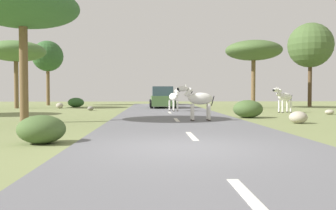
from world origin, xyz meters
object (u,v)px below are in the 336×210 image
(car_1, at_px, (162,98))
(tree_4, at_px, (23,8))
(zebra_2, at_px, (198,99))
(rock_1, at_px, (298,117))
(tree_3, at_px, (310,46))
(rock_2, at_px, (329,112))
(zebra_1, at_px, (284,97))
(bush_2, at_px, (248,109))
(car_0, at_px, (162,97))
(tree_2, at_px, (254,51))
(zebra_0, at_px, (174,97))
(bush_0, at_px, (76,102))
(rock_4, at_px, (60,106))
(tree_5, at_px, (16,52))
(bush_1, at_px, (41,129))
(tree_7, at_px, (48,56))
(rock_0, at_px, (91,108))

(car_1, height_order, tree_4, tree_4)
(zebra_2, distance_m, rock_1, 4.23)
(zebra_2, xyz_separation_m, rock_1, (4.04, -1.00, -0.75))
(tree_3, distance_m, tree_4, 26.05)
(rock_2, bearing_deg, zebra_1, 133.74)
(bush_2, bearing_deg, car_0, 101.08)
(car_1, bearing_deg, tree_3, 10.31)
(car_0, relative_size, tree_3, 0.57)
(tree_2, bearing_deg, car_1, -176.10)
(tree_3, height_order, rock_1, tree_3)
(zebra_1, distance_m, tree_2, 8.22)
(zebra_0, bearing_deg, bush_0, -64.38)
(bush_2, bearing_deg, zebra_1, 51.80)
(car_0, xyz_separation_m, rock_2, (9.35, -16.83, -0.70))
(rock_2, height_order, rock_4, rock_4)
(zebra_2, xyz_separation_m, tree_2, (6.57, 14.23, 3.82))
(rock_1, bearing_deg, rock_4, 132.34)
(tree_5, height_order, bush_0, tree_5)
(bush_1, bearing_deg, tree_3, 53.04)
(zebra_2, distance_m, tree_5, 19.76)
(bush_1, distance_m, rock_1, 10.39)
(zebra_2, xyz_separation_m, rock_2, (8.41, 4.92, -0.86))
(zebra_0, xyz_separation_m, tree_4, (-6.86, -8.50, 3.81))
(car_1, xyz_separation_m, tree_7, (-11.44, 7.61, 4.14))
(tree_5, xyz_separation_m, rock_2, (21.57, -9.37, -4.51))
(bush_1, height_order, rock_1, bush_1)
(zebra_1, height_order, rock_2, zebra_1)
(bush_1, bearing_deg, tree_2, 61.24)
(car_0, bearing_deg, bush_0, -146.54)
(zebra_1, height_order, bush_1, zebra_1)
(tree_7, relative_size, bush_0, 4.66)
(zebra_2, relative_size, tree_4, 0.30)
(zebra_1, distance_m, car_0, 16.54)
(tree_2, bearing_deg, rock_4, -178.94)
(tree_5, xyz_separation_m, bush_2, (16.01, -11.91, -4.21))
(tree_2, bearing_deg, car_0, 134.98)
(rock_0, bearing_deg, tree_7, 119.48)
(tree_3, xyz_separation_m, rock_2, (-4.09, -11.60, -5.47))
(car_1, height_order, rock_1, car_1)
(zebra_0, bearing_deg, rock_0, -40.50)
(car_0, xyz_separation_m, car_1, (-0.24, -8.05, 0.00))
(tree_2, xyz_separation_m, tree_4, (-13.97, -14.51, -0.02))
(zebra_1, relative_size, bush_2, 1.10)
(tree_3, bearing_deg, zebra_1, -122.32)
(tree_7, bearing_deg, bush_0, -52.66)
(zebra_2, bearing_deg, zebra_0, -0.97)
(tree_7, distance_m, bush_0, 7.87)
(zebra_2, bearing_deg, rock_0, 27.03)
(tree_2, distance_m, tree_3, 6.41)
(zebra_1, height_order, tree_2, tree_2)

